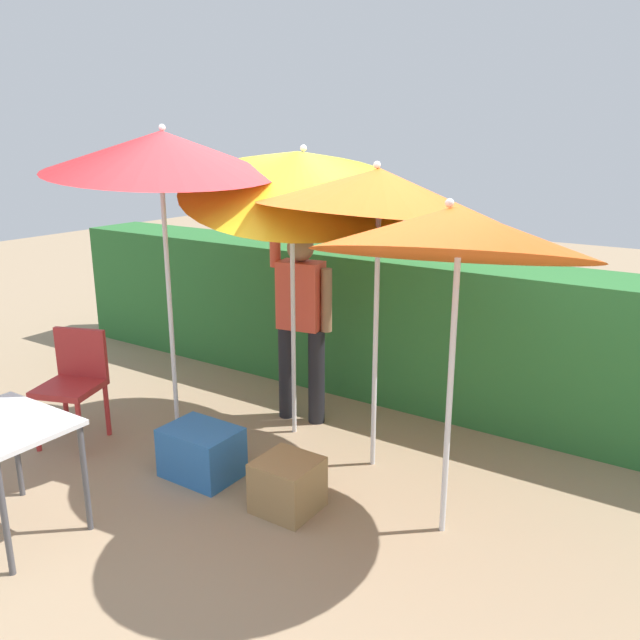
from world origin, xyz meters
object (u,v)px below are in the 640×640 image
Objects in this scene: umbrella_navy at (297,172)px; crate_cardboard at (288,485)px; person_vendor at (301,315)px; folding_table at (5,435)px; chair_plastic at (74,379)px; umbrella_rainbow at (378,190)px; cooler_box at (202,452)px; umbrella_yellow at (162,152)px; umbrella_orange at (454,232)px.

umbrella_navy reaches higher than crate_cardboard.
person_vendor is 2.35× the size of folding_table.
folding_table is at bearing -53.45° from chair_plastic.
umbrella_rainbow is 0.86× the size of umbrella_navy.
crate_cardboard is at bearing -100.23° from umbrella_rainbow.
umbrella_rainbow reaches higher than person_vendor.
cooler_box is 0.77m from crate_cardboard.
umbrella_navy is at bearing 39.53° from umbrella_yellow.
crate_cardboard is (1.36, -0.37, -2.07)m from umbrella_yellow.
chair_plastic is at bearing -134.32° from person_vendor.
folding_table is at bearing -102.48° from person_vendor.
cooler_box reaches higher than crate_cardboard.
crate_cardboard is at bearing 41.87° from folding_table.
umbrella_navy is 2.64m from folding_table.
umbrella_orange is 1.67m from umbrella_navy.
umbrella_rainbow is 2.03m from crate_cardboard.
chair_plastic is 2.04m from crate_cardboard.
chair_plastic reaches higher than folding_table.
umbrella_yellow reaches higher than cooler_box.
folding_table is (0.76, -1.02, 0.13)m from chair_plastic.
cooler_box is 1.32m from folding_table.
umbrella_rainbow is 2.78m from folding_table.
umbrella_rainbow is 0.93m from umbrella_orange.
umbrella_navy is at bearing 80.32° from cooler_box.
umbrella_rainbow is at bearing 23.60° from chair_plastic.
cooler_box is at bearing 67.12° from folding_table.
crate_cardboard is (0.74, -1.20, -0.76)m from person_vendor.
umbrella_yellow is (-2.27, 0.04, 0.39)m from umbrella_orange.
crate_cardboard is at bearing -1.02° from cooler_box.
umbrella_yellow is 1.67m from person_vendor.
umbrella_rainbow is 2.80m from chair_plastic.
umbrella_yellow reaches higher than crate_cardboard.
folding_table is at bearing -85.82° from umbrella_yellow.
cooler_box is (-0.17, -0.98, -1.92)m from umbrella_navy.
umbrella_rainbow is 2.21m from cooler_box.
umbrella_yellow is at bearing -162.50° from umbrella_rainbow.
umbrella_yellow is at bearing 164.84° from crate_cardboard.
umbrella_orange is 2.48× the size of chair_plastic.
person_vendor is at bearing 121.57° from umbrella_navy.
umbrella_yellow is at bearing -126.73° from person_vendor.
umbrella_yellow is 2.50m from crate_cardboard.
person_vendor is 4.93× the size of crate_cardboard.
cooler_box is (-1.68, -0.32, -1.67)m from umbrella_orange.
folding_table is at bearing -107.00° from umbrella_navy.
umbrella_navy reaches higher than umbrella_orange.
person_vendor is at bearing 88.27° from cooler_box.
umbrella_navy is 4.97× the size of cooler_box.
umbrella_orange is at bearing 10.71° from cooler_box.
umbrella_navy reaches higher than umbrella_rainbow.
umbrella_yellow is 0.99m from umbrella_navy.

